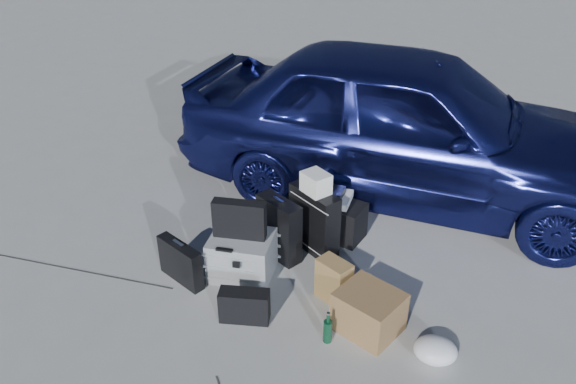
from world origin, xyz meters
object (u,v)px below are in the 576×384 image
Objects in this scene: suitcase_left at (279,229)px; green_bottle at (328,328)px; suitcase_right at (314,220)px; briefcase at (181,262)px; cardboard_box at (369,312)px; pelican_case at (242,256)px; car at (407,123)px; duffel_bag at (327,216)px.

green_bottle is at bearing -22.48° from suitcase_left.
green_bottle is at bearing -35.18° from suitcase_right.
briefcase is 1.06× the size of cardboard_box.
pelican_case is 0.42m from suitcase_left.
green_bottle is at bearing -123.50° from cardboard_box.
pelican_case is 1.99× the size of green_bottle.
car is 17.72× the size of green_bottle.
green_bottle is (0.74, -1.24, -0.05)m from duffel_bag.
suitcase_left is 1.14m from green_bottle.
suitcase_right is at bearing 126.56° from green_bottle.
briefcase reaches higher than green_bottle.
car is 10.34× the size of cardboard_box.
cardboard_box is (0.93, -0.96, -0.01)m from duffel_bag.
duffel_bag is (-0.25, -1.14, -0.61)m from car.
briefcase is at bearing -118.00° from duffel_bag.
car is at bearing 54.92° from pelican_case.
suitcase_left is at bearing 66.31° from briefcase.
briefcase is 1.23m from suitcase_right.
green_bottle is at bearing 178.74° from car.
suitcase_left is 1.28× the size of cardboard_box.
suitcase_right is 2.33× the size of green_bottle.
car is at bearing 107.69° from cardboard_box.
suitcase_right is at bearing -84.67° from duffel_bag.
suitcase_right is (-0.22, -1.44, -0.48)m from car.
briefcase is 0.78× the size of suitcase_right.
pelican_case reaches higher than cardboard_box.
car is at bearing 75.87° from duffel_bag.
pelican_case is 0.72× the size of duffel_bag.
suitcase_left is (0.11, 0.39, 0.10)m from pelican_case.
duffel_bag is at bearing 115.15° from suitcase_right.
pelican_case is at bearing -107.65° from duffel_bag.
briefcase is 0.90m from suitcase_left.
briefcase is at bearing -177.15° from green_bottle.
suitcase_right reaches higher than suitcase_left.
suitcase_right reaches higher than duffel_bag.
suitcase_right reaches higher than cardboard_box.
suitcase_right reaches higher than briefcase.
car is 7.62× the size of suitcase_right.
pelican_case is at bearing 52.74° from briefcase.
briefcase is 1.81× the size of green_bottle.
pelican_case is 1.06m from green_bottle.
pelican_case is at bearing -97.05° from suitcase_right.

